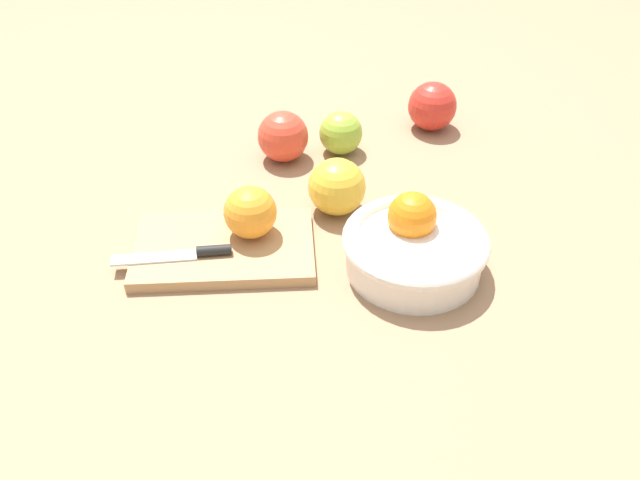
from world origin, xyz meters
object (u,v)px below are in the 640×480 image
Objects in this scene: apple_front_left at (432,106)px; knife at (189,254)px; orange_on_board at (250,212)px; apple_front_left_2 at (341,133)px; bowl at (414,246)px; cutting_board at (224,248)px; apple_front_center at (283,136)px; apple_mid_left at (337,187)px.

knife is at bearing 35.83° from apple_front_left.
apple_front_left_2 is at bearing -127.34° from orange_on_board.
apple_front_left is at bearing -141.25° from orange_on_board.
bowl reaches higher than apple_front_left_2.
knife is (0.09, 0.03, -0.03)m from orange_on_board.
apple_front_left is at bearing -142.83° from cutting_board.
apple_front_left is (-0.38, -0.29, 0.03)m from cutting_board.
knife reaches higher than cutting_board.
knife is 1.86× the size of apple_front_left.
bowl is 0.33m from apple_front_center.
apple_front_left is (-0.34, -0.27, -0.01)m from orange_on_board.
apple_front_center is (0.27, 0.06, -0.00)m from apple_front_left.
cutting_board is 3.36× the size of apple_front_left_2.
bowl is 0.22m from orange_on_board.
apple_front_center is (-0.16, -0.25, 0.02)m from knife.
orange_on_board is (-0.04, -0.01, 0.04)m from cutting_board.
apple_mid_left is at bearing -157.16° from knife.
apple_front_left_2 is at bearing -103.18° from apple_mid_left.
bowl is 2.24× the size of apple_front_left.
apple_front_left is at bearing -134.19° from apple_mid_left.
bowl is 2.26× the size of apple_mid_left.
apple_front_left_2 is (0.17, 0.05, -0.01)m from apple_front_left.
apple_front_left_2 is at bearing -131.43° from cutting_board.
apple_front_left is 0.27m from apple_front_center.
cutting_board is 2.85× the size of apple_front_left.
cutting_board is 0.18m from apple_mid_left.
orange_on_board reaches higher than apple_mid_left.
orange_on_board is (0.20, -0.09, 0.02)m from bowl.
bowl is at bearing 169.85° from knife.
orange_on_board is 0.14m from apple_mid_left.
bowl is 1.21× the size of knife.
apple_front_left_2 is at bearing -177.02° from apple_front_center.
apple_front_left_2 is (-0.25, -0.25, 0.01)m from knife.
orange_on_board is at bearing -159.34° from cutting_board.
orange_on_board is at bearing 23.40° from apple_mid_left.
apple_front_left is 1.02× the size of apple_front_center.
bowl is 0.25m from cutting_board.
cutting_board is 2.92× the size of apple_front_center.
bowl is at bearing 117.60° from apple_mid_left.
knife is at bearing 23.08° from cutting_board.
knife is at bearing 22.84° from apple_mid_left.
apple_front_left and apple_mid_left have the same top height.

